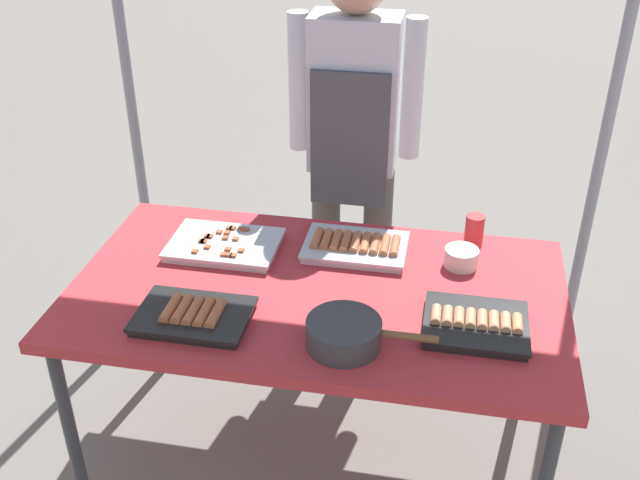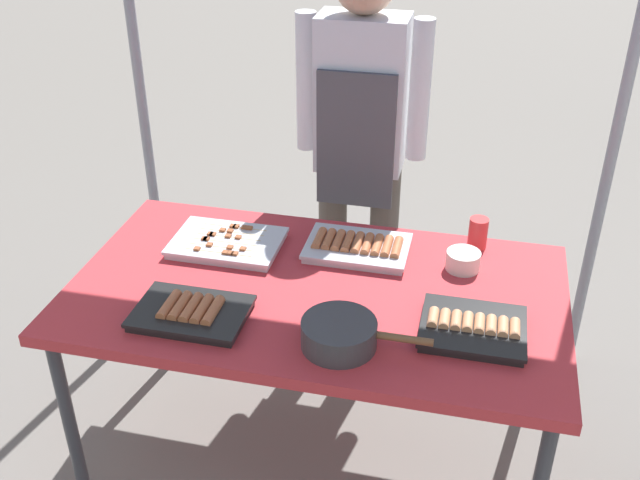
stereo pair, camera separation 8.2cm
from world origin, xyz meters
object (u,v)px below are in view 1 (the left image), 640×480
(tray_grilled_sausages, at_px, (476,324))
(cooking_wok, at_px, (345,333))
(drink_cup_near_edge, at_px, (474,230))
(tray_spring_rolls, at_px, (194,316))
(stall_table, at_px, (317,301))
(condiment_bowl, at_px, (461,258))
(tray_meat_skewers, at_px, (224,245))
(vendor_woman, at_px, (354,130))
(tray_pork_links, at_px, (355,246))

(tray_grilled_sausages, relative_size, cooking_wok, 0.81)
(drink_cup_near_edge, bearing_deg, tray_spring_rolls, -142.77)
(stall_table, distance_m, cooking_wok, 0.32)
(stall_table, bearing_deg, drink_cup_near_edge, 37.47)
(cooking_wok, height_order, drink_cup_near_edge, drink_cup_near_edge)
(tray_grilled_sausages, distance_m, condiment_bowl, 0.36)
(cooking_wok, distance_m, drink_cup_near_edge, 0.75)
(stall_table, distance_m, tray_meat_skewers, 0.41)
(vendor_woman, bearing_deg, tray_grilled_sausages, 119.96)
(drink_cup_near_edge, bearing_deg, stall_table, -142.53)
(condiment_bowl, distance_m, drink_cup_near_edge, 0.16)
(tray_grilled_sausages, distance_m, tray_meat_skewers, 0.93)
(tray_grilled_sausages, height_order, drink_cup_near_edge, drink_cup_near_edge)
(tray_spring_rolls, bearing_deg, stall_table, 36.87)
(cooking_wok, bearing_deg, tray_grilled_sausages, 21.41)
(tray_spring_rolls, bearing_deg, cooking_wok, -3.34)
(tray_meat_skewers, height_order, tray_pork_links, tray_pork_links)
(stall_table, relative_size, cooking_wok, 4.21)
(tray_spring_rolls, height_order, cooking_wok, cooking_wok)
(stall_table, bearing_deg, tray_grilled_sausages, -14.49)
(cooking_wok, bearing_deg, tray_spring_rolls, 176.66)
(tray_meat_skewers, bearing_deg, tray_spring_rolls, -85.40)
(tray_pork_links, height_order, condiment_bowl, condiment_bowl)
(tray_meat_skewers, relative_size, cooking_wok, 1.00)
(drink_cup_near_edge, xyz_separation_m, vendor_woman, (-0.49, 0.37, 0.19))
(tray_spring_rolls, distance_m, cooking_wok, 0.47)
(stall_table, bearing_deg, tray_spring_rolls, -143.13)
(tray_grilled_sausages, distance_m, drink_cup_near_edge, 0.51)
(drink_cup_near_edge, relative_size, vendor_woman, 0.07)
(condiment_bowl, relative_size, vendor_woman, 0.07)
(cooking_wok, distance_m, condiment_bowl, 0.59)
(stall_table, relative_size, condiment_bowl, 13.90)
(tray_spring_rolls, height_order, vendor_woman, vendor_woman)
(tray_meat_skewers, xyz_separation_m, tray_pork_links, (0.46, 0.07, 0.00))
(tray_grilled_sausages, height_order, vendor_woman, vendor_woman)
(stall_table, relative_size, tray_grilled_sausages, 5.18)
(stall_table, relative_size, vendor_woman, 0.95)
(tray_meat_skewers, xyz_separation_m, cooking_wok, (0.50, -0.45, 0.03))
(drink_cup_near_edge, bearing_deg, tray_grilled_sausages, -88.41)
(tray_grilled_sausages, bearing_deg, condiment_bowl, 98.55)
(tray_grilled_sausages, xyz_separation_m, vendor_woman, (-0.51, 0.88, 0.23))
(vendor_woman, bearing_deg, tray_meat_skewers, 57.28)
(tray_meat_skewers, bearing_deg, drink_cup_near_edge, 13.34)
(tray_meat_skewers, distance_m, condiment_bowl, 0.82)
(tray_pork_links, bearing_deg, vendor_woman, 99.89)
(tray_spring_rolls, bearing_deg, condiment_bowl, 30.95)
(condiment_bowl, bearing_deg, cooking_wok, -122.54)
(stall_table, xyz_separation_m, cooking_wok, (0.14, -0.28, 0.10))
(condiment_bowl, xyz_separation_m, drink_cup_near_edge, (0.04, 0.16, 0.02))
(tray_pork_links, relative_size, condiment_bowl, 3.11)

